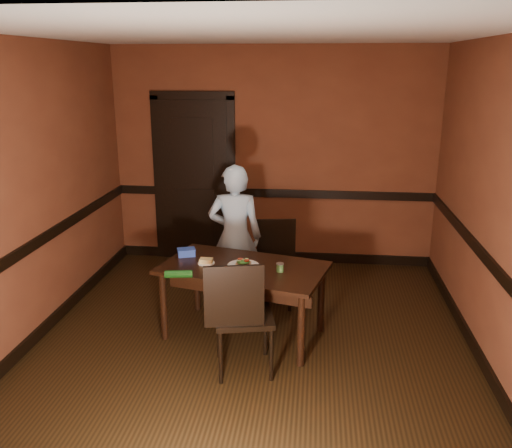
% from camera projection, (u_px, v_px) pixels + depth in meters
% --- Properties ---
extents(floor, '(4.00, 4.50, 0.01)m').
position_uv_depth(floor, '(252.00, 344.00, 4.97)').
color(floor, black).
rests_on(floor, ground).
extents(ceiling, '(4.00, 4.50, 0.01)m').
position_uv_depth(ceiling, '(251.00, 33.00, 4.20)').
color(ceiling, silver).
rests_on(ceiling, ground).
extents(wall_back, '(4.00, 0.02, 2.70)m').
position_uv_depth(wall_back, '(273.00, 158.00, 6.73)').
color(wall_back, brown).
rests_on(wall_back, ground).
extents(wall_front, '(4.00, 0.02, 2.70)m').
position_uv_depth(wall_front, '(191.00, 323.00, 2.44)').
color(wall_front, brown).
rests_on(wall_front, ground).
extents(wall_left, '(0.02, 4.50, 2.70)m').
position_uv_depth(wall_left, '(28.00, 196.00, 4.80)').
color(wall_left, brown).
rests_on(wall_left, ground).
extents(wall_right, '(0.02, 4.50, 2.70)m').
position_uv_depth(wall_right, '(497.00, 209.00, 4.37)').
color(wall_right, brown).
rests_on(wall_right, ground).
extents(dado_back, '(4.00, 0.03, 0.10)m').
position_uv_depth(dado_back, '(273.00, 193.00, 6.84)').
color(dado_back, black).
rests_on(dado_back, ground).
extents(dado_left, '(0.03, 4.50, 0.10)m').
position_uv_depth(dado_left, '(35.00, 244.00, 4.93)').
color(dado_left, black).
rests_on(dado_left, ground).
extents(dado_right, '(0.03, 4.50, 0.10)m').
position_uv_depth(dado_right, '(488.00, 261.00, 4.50)').
color(dado_right, black).
rests_on(dado_right, ground).
extents(baseboard_back, '(4.00, 0.03, 0.12)m').
position_uv_depth(baseboard_back, '(272.00, 256.00, 7.08)').
color(baseboard_back, black).
rests_on(baseboard_back, ground).
extents(baseboard_left, '(0.03, 4.50, 0.12)m').
position_uv_depth(baseboard_left, '(46.00, 327.00, 5.17)').
color(baseboard_left, black).
rests_on(baseboard_left, ground).
extents(baseboard_right, '(0.03, 4.50, 0.12)m').
position_uv_depth(baseboard_right, '(476.00, 351.00, 4.74)').
color(baseboard_right, black).
rests_on(baseboard_right, ground).
extents(door, '(1.05, 0.07, 2.20)m').
position_uv_depth(door, '(194.00, 177.00, 6.88)').
color(door, black).
rests_on(door, ground).
extents(dining_table, '(1.64, 1.18, 0.69)m').
position_uv_depth(dining_table, '(244.00, 301.00, 5.05)').
color(dining_table, black).
rests_on(dining_table, floor).
extents(chair_far, '(0.48, 0.48, 0.89)m').
position_uv_depth(chair_far, '(271.00, 265.00, 5.68)').
color(chair_far, black).
rests_on(chair_far, floor).
extents(chair_near, '(0.56, 0.56, 1.00)m').
position_uv_depth(chair_near, '(244.00, 314.00, 4.44)').
color(chair_near, black).
rests_on(chair_near, floor).
extents(person, '(0.57, 0.39, 1.51)m').
position_uv_depth(person, '(235.00, 237.00, 5.59)').
color(person, '#A0C0D8').
rests_on(person, floor).
extents(sandwich_plate, '(0.29, 0.29, 0.07)m').
position_uv_depth(sandwich_plate, '(243.00, 265.00, 4.94)').
color(sandwich_plate, silver).
rests_on(sandwich_plate, dining_table).
extents(sauce_jar, '(0.07, 0.07, 0.08)m').
position_uv_depth(sauce_jar, '(280.00, 267.00, 4.82)').
color(sauce_jar, '#599848').
rests_on(sauce_jar, dining_table).
extents(cheese_saucer, '(0.16, 0.16, 0.05)m').
position_uv_depth(cheese_saucer, '(206.00, 262.00, 5.02)').
color(cheese_saucer, silver).
rests_on(cheese_saucer, dining_table).
extents(food_tub, '(0.20, 0.17, 0.07)m').
position_uv_depth(food_tub, '(186.00, 252.00, 5.21)').
color(food_tub, blue).
rests_on(food_tub, dining_table).
extents(wrapped_veg, '(0.25, 0.10, 0.07)m').
position_uv_depth(wrapped_veg, '(179.00, 274.00, 4.68)').
color(wrapped_veg, '#0F3D0F').
rests_on(wrapped_veg, dining_table).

